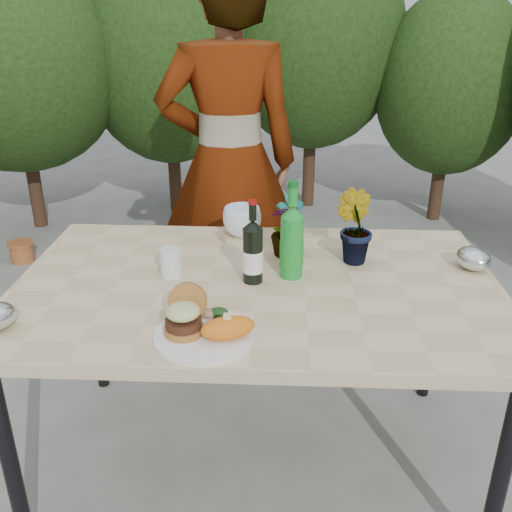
{
  "coord_description": "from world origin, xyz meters",
  "views": [
    {
      "loc": [
        0.08,
        -1.68,
        1.6
      ],
      "look_at": [
        0.0,
        -0.08,
        0.88
      ],
      "focal_mm": 40.0,
      "sensor_mm": 36.0,
      "label": 1
    }
  ],
  "objects_px": {
    "wine_bottle": "(253,252)",
    "person": "(229,163)",
    "dinner_plate": "(204,336)",
    "patio_table": "(257,297)"
  },
  "relations": [
    {
      "from": "wine_bottle",
      "to": "person",
      "type": "distance_m",
      "value": 0.92
    },
    {
      "from": "wine_bottle",
      "to": "person",
      "type": "bearing_deg",
      "value": 75.56
    },
    {
      "from": "dinner_plate",
      "to": "person",
      "type": "height_order",
      "value": "person"
    },
    {
      "from": "patio_table",
      "to": "dinner_plate",
      "type": "relative_size",
      "value": 5.71
    },
    {
      "from": "dinner_plate",
      "to": "wine_bottle",
      "type": "bearing_deg",
      "value": 72.01
    },
    {
      "from": "wine_bottle",
      "to": "patio_table",
      "type": "bearing_deg",
      "value": -49.01
    },
    {
      "from": "dinner_plate",
      "to": "wine_bottle",
      "type": "distance_m",
      "value": 0.39
    },
    {
      "from": "dinner_plate",
      "to": "person",
      "type": "xyz_separation_m",
      "value": [
        -0.04,
        1.26,
        0.15
      ]
    },
    {
      "from": "dinner_plate",
      "to": "wine_bottle",
      "type": "height_order",
      "value": "wine_bottle"
    },
    {
      "from": "patio_table",
      "to": "dinner_plate",
      "type": "xyz_separation_m",
      "value": [
        -0.13,
        -0.35,
        0.06
      ]
    }
  ]
}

